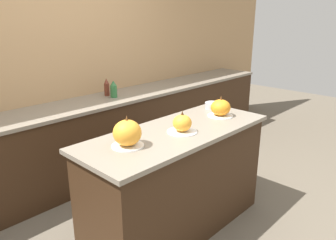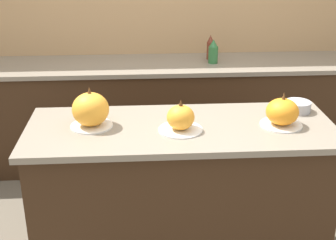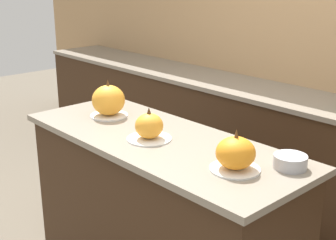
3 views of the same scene
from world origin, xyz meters
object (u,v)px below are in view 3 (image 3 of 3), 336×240
object	(u,v)px
pumpkin_cake_left	(108,101)
pumpkin_cake_right	(236,154)
pumpkin_cake_center	(149,127)
mixing_bowl	(290,162)

from	to	relation	value
pumpkin_cake_left	pumpkin_cake_right	size ratio (longest dim) A/B	1.00
pumpkin_cake_center	pumpkin_cake_right	distance (m)	0.56
pumpkin_cake_left	mixing_bowl	xyz separation A→B (m)	(1.19, 0.14, -0.06)
pumpkin_cake_right	mixing_bowl	xyz separation A→B (m)	(0.15, 0.20, -0.04)
pumpkin_cake_center	mixing_bowl	distance (m)	0.75
pumpkin_cake_left	mixing_bowl	world-z (taller)	pumpkin_cake_left
pumpkin_cake_right	mixing_bowl	world-z (taller)	pumpkin_cake_right
pumpkin_cake_center	mixing_bowl	world-z (taller)	pumpkin_cake_center
mixing_bowl	pumpkin_cake_center	bearing A→B (deg)	-162.25
pumpkin_cake_center	mixing_bowl	xyz separation A→B (m)	(0.71, 0.23, -0.04)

